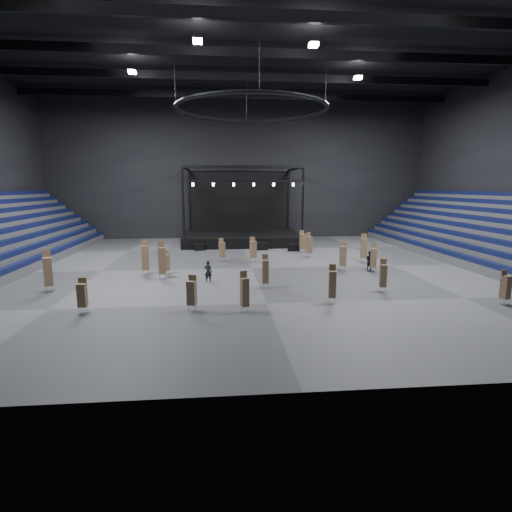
{
  "coord_description": "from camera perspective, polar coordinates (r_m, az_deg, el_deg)",
  "views": [
    {
      "loc": [
        -2.73,
        -33.33,
        6.9
      ],
      "look_at": [
        0.16,
        -2.0,
        1.4
      ],
      "focal_mm": 28.0,
      "sensor_mm": 36.0,
      "label": 1
    }
  ],
  "objects": [
    {
      "name": "floodlights",
      "position": [
        31.01,
        0.05,
        28.14
      ],
      "size": [
        28.6,
        16.6,
        0.25
      ],
      "color": "white",
      "rests_on": "roof_girders"
    },
    {
      "name": "wall_front",
      "position": [
        12.8,
        7.55,
        19.28
      ],
      "size": [
        50.0,
        0.2,
        18.0
      ],
      "primitive_type": "cube",
      "color": "black",
      "rests_on": "ground"
    },
    {
      "name": "chair_stack_17",
      "position": [
        33.8,
        16.44,
        -0.18
      ],
      "size": [
        0.59,
        0.59,
        2.34
      ],
      "rotation": [
        0.0,
        0.0,
        -0.3
      ],
      "color": "silver",
      "rests_on": "floor"
    },
    {
      "name": "flight_case_mid",
      "position": [
        43.81,
        0.8,
        1.43
      ],
      "size": [
        1.41,
        0.92,
        0.87
      ],
      "primitive_type": "cube",
      "rotation": [
        0.0,
        0.0,
        0.22
      ],
      "color": "black",
      "rests_on": "floor"
    },
    {
      "name": "chair_stack_2",
      "position": [
        23.9,
        -23.57,
        -5.08
      ],
      "size": [
        0.45,
        0.45,
        1.98
      ],
      "rotation": [
        0.0,
        0.0,
        0.0
      ],
      "color": "silver",
      "rests_on": "floor"
    },
    {
      "name": "chair_stack_11",
      "position": [
        37.81,
        15.16,
        1.16
      ],
      "size": [
        0.61,
        0.61,
        2.65
      ],
      "rotation": [
        0.0,
        0.0,
        -0.18
      ],
      "color": "silver",
      "rests_on": "floor"
    },
    {
      "name": "bleachers_right",
      "position": [
        42.39,
        32.07,
        1.39
      ],
      "size": [
        7.2,
        40.0,
        6.4
      ],
      "color": "#525254",
      "rests_on": "floor"
    },
    {
      "name": "chair_stack_14",
      "position": [
        24.22,
        10.85,
        -3.89
      ],
      "size": [
        0.48,
        0.48,
        2.34
      ],
      "rotation": [
        0.0,
        0.0,
        -0.17
      ],
      "color": "silver",
      "rests_on": "floor"
    },
    {
      "name": "roof_girders",
      "position": [
        34.99,
        -0.63,
        27.03
      ],
      "size": [
        49.0,
        30.35,
        0.7
      ],
      "color": "black",
      "rests_on": "ceiling"
    },
    {
      "name": "chair_stack_0",
      "position": [
        29.56,
        -27.6,
        -1.9
      ],
      "size": [
        0.69,
        0.69,
        2.78
      ],
      "rotation": [
        0.0,
        0.0,
        0.42
      ],
      "color": "silver",
      "rests_on": "floor"
    },
    {
      "name": "chair_stack_6",
      "position": [
        37.08,
        -4.88,
        0.96
      ],
      "size": [
        0.61,
        0.61,
        2.18
      ],
      "rotation": [
        0.0,
        0.0,
        0.4
      ],
      "color": "silver",
      "rests_on": "floor"
    },
    {
      "name": "chair_stack_3",
      "position": [
        22.13,
        -1.64,
        -5.07
      ],
      "size": [
        0.51,
        0.51,
        2.31
      ],
      "rotation": [
        0.0,
        0.0,
        0.3
      ],
      "color": "silver",
      "rests_on": "floor"
    },
    {
      "name": "ceiling",
      "position": [
        35.24,
        -0.63,
        28.28
      ],
      "size": [
        50.0,
        42.0,
        0.2
      ],
      "primitive_type": "cube",
      "color": "black",
      "rests_on": "wall_back"
    },
    {
      "name": "flight_case_right",
      "position": [
        43.24,
        5.4,
        1.21
      ],
      "size": [
        1.24,
        0.74,
        0.78
      ],
      "primitive_type": "cube",
      "rotation": [
        0.0,
        0.0,
        0.14
      ],
      "color": "black",
      "rests_on": "floor"
    },
    {
      "name": "chair_stack_10",
      "position": [
        30.65,
        -13.3,
        -0.55
      ],
      "size": [
        0.64,
        0.64,
        2.9
      ],
      "rotation": [
        0.0,
        0.0,
        0.28
      ],
      "color": "silver",
      "rests_on": "floor"
    },
    {
      "name": "wall_back",
      "position": [
        54.44,
        -2.45,
        12.12
      ],
      "size": [
        50.0,
        0.2,
        18.0
      ],
      "primitive_type": "cube",
      "color": "black",
      "rests_on": "ground"
    },
    {
      "name": "chair_stack_12",
      "position": [
        27.28,
        1.34,
        -2.15
      ],
      "size": [
        0.43,
        0.43,
        2.35
      ],
      "rotation": [
        0.0,
        0.0,
        -0.01
      ],
      "color": "silver",
      "rests_on": "floor"
    },
    {
      "name": "crew_member",
      "position": [
        34.59,
        15.97,
        -0.6
      ],
      "size": [
        0.89,
        0.98,
        1.64
      ],
      "primitive_type": "imported",
      "rotation": [
        0.0,
        0.0,
        1.99
      ],
      "color": "black",
      "rests_on": "floor"
    },
    {
      "name": "chair_stack_4",
      "position": [
        33.71,
        12.31,
        0.08
      ],
      "size": [
        0.53,
        0.53,
        2.45
      ],
      "rotation": [
        0.0,
        0.0,
        -0.07
      ],
      "color": "silver",
      "rests_on": "floor"
    },
    {
      "name": "man_center",
      "position": [
        29.25,
        -6.84,
        -2.2
      ],
      "size": [
        0.66,
        0.53,
        1.59
      ],
      "primitive_type": "imported",
      "rotation": [
        0.0,
        0.0,
        2.86
      ],
      "color": "black",
      "rests_on": "floor"
    },
    {
      "name": "chair_stack_15",
      "position": [
        27.73,
        32.08,
        -3.72
      ],
      "size": [
        0.54,
        0.54,
        2.07
      ],
      "rotation": [
        0.0,
        0.0,
        0.27
      ],
      "color": "silver",
      "rests_on": "floor"
    },
    {
      "name": "chair_stack_1",
      "position": [
        27.57,
        17.7,
        -2.63
      ],
      "size": [
        0.5,
        0.5,
        2.2
      ],
      "rotation": [
        0.0,
        0.0,
        -0.22
      ],
      "color": "silver",
      "rests_on": "floor"
    },
    {
      "name": "chair_stack_9",
      "position": [
        36.5,
        -0.41,
        1.0
      ],
      "size": [
        0.65,
        0.65,
        2.35
      ],
      "rotation": [
        0.0,
        0.0,
        0.28
      ],
      "color": "silver",
      "rests_on": "floor"
    },
    {
      "name": "stage",
      "position": [
        49.94,
        -2.11,
        3.64
      ],
      "size": [
        14.0,
        10.0,
        9.2
      ],
      "color": "black",
      "rests_on": "floor"
    },
    {
      "name": "chair_stack_5",
      "position": [
        42.33,
        6.65,
        2.16
      ],
      "size": [
        0.61,
        0.61,
        2.35
      ],
      "rotation": [
        0.0,
        0.0,
        0.24
      ],
      "color": "silver",
      "rests_on": "floor"
    },
    {
      "name": "floor",
      "position": [
        34.15,
        -0.58,
        -1.74
      ],
      "size": [
        50.0,
        50.0,
        0.0
      ],
      "primitive_type": "plane",
      "color": "#555457",
      "rests_on": "ground"
    },
    {
      "name": "chair_stack_13",
      "position": [
        22.55,
        -9.16,
        -5.13
      ],
      "size": [
        0.58,
        0.58,
        2.05
      ],
      "rotation": [
        0.0,
        0.0,
        -0.27
      ],
      "color": "silver",
      "rests_on": "floor"
    },
    {
      "name": "flight_case_left",
      "position": [
        43.94,
        -8.13,
        1.26
      ],
      "size": [
        1.2,
        0.8,
        0.73
      ],
      "primitive_type": "cube",
      "rotation": [
        0.0,
        0.0,
        0.25
      ],
      "color": "black",
      "rests_on": "floor"
    },
    {
      "name": "chair_stack_16",
      "position": [
        32.25,
        -12.65,
        -0.85
      ],
      "size": [
        0.54,
        0.54,
        1.91
      ],
      "rotation": [
        0.0,
        0.0,
        -0.35
      ],
      "color": "silver",
      "rests_on": "floor"
    },
    {
      "name": "chair_stack_8",
      "position": [
        32.4,
        -15.55,
        -0.18
      ],
      "size": [
        0.56,
        0.56,
        2.79
      ],
      "rotation": [
        0.0,
        0.0,
        0.1
      ],
      "color": "silver",
      "rests_on": "floor"
    },
    {
      "name": "chair_stack_7",
      "position": [
        39.6,
        7.58,
        1.67
      ],
      "size": [
        0.62,
        0.62,
        2.46
      ],
      "rotation": [
        0.0,
        0.0,
        0.31
      ],
      "color": "silver",
      "rests_on": "floor"
    },
    {
      "name": "truss_ring",
      "position": [
        33.99,
        -0.62,
        20.25
      ],
      "size": [
        12.3,
        12.3,
        5.15
      ],
      "color": "black",
      "rests_on": "ceiling"
    }
  ]
}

